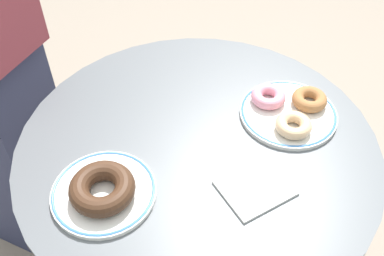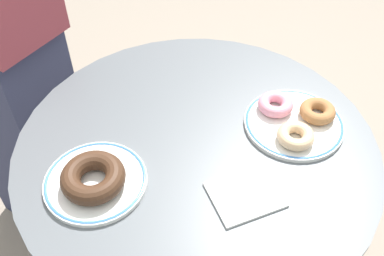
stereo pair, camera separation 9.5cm
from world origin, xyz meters
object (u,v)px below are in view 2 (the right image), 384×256
at_px(donut_pink_frosted, 275,104).
at_px(donut_cinnamon, 318,111).
at_px(plate_right, 294,123).
at_px(donut_glazed, 296,136).
at_px(cafe_table, 196,213).
at_px(plate_left, 96,181).
at_px(paper_napkin, 245,195).
at_px(donut_chocolate, 93,177).

bearing_deg(donut_pink_frosted, donut_cinnamon, -32.14).
height_order(plate_right, donut_glazed, donut_glazed).
xyz_separation_m(cafe_table, donut_pink_frosted, (0.20, 0.04, 0.29)).
bearing_deg(donut_glazed, cafe_table, 161.72).
distance_m(plate_left, donut_pink_frosted, 0.43).
height_order(cafe_table, paper_napkin, paper_napkin).
height_order(plate_left, donut_cinnamon, donut_cinnamon).
relative_size(donut_glazed, paper_napkin, 0.61).
distance_m(donut_chocolate, donut_pink_frosted, 0.44).
height_order(donut_cinnamon, donut_pink_frosted, same).
bearing_deg(donut_glazed, plate_left, 176.44).
distance_m(plate_right, donut_chocolate, 0.45).
bearing_deg(paper_napkin, cafe_table, 106.33).
height_order(plate_left, plate_right, same).
distance_m(donut_cinnamon, donut_glazed, 0.10).
relative_size(cafe_table, plate_left, 3.82).
bearing_deg(donut_pink_frosted, plate_right, -65.72).
distance_m(plate_left, donut_cinnamon, 0.51).
bearing_deg(donut_glazed, plate_right, 63.85).
relative_size(plate_left, donut_chocolate, 1.63).
relative_size(cafe_table, donut_glazed, 9.79).
bearing_deg(cafe_table, plate_right, -3.87).
bearing_deg(paper_napkin, plate_right, 38.95).
distance_m(donut_chocolate, donut_glazed, 0.43).
xyz_separation_m(plate_left, donut_chocolate, (-0.00, -0.01, 0.03)).
bearing_deg(plate_right, donut_pink_frosted, 114.28).
relative_size(cafe_table, donut_pink_frosted, 9.79).
xyz_separation_m(plate_left, donut_glazed, (0.42, -0.03, 0.02)).
distance_m(cafe_table, paper_napkin, 0.32).
bearing_deg(donut_pink_frosted, donut_glazed, -90.94).
relative_size(plate_right, donut_glazed, 2.77).
xyz_separation_m(plate_right, donut_pink_frosted, (-0.02, 0.05, 0.02)).
xyz_separation_m(plate_right, donut_glazed, (-0.02, -0.05, 0.02)).
height_order(donut_pink_frosted, donut_glazed, same).
height_order(donut_cinnamon, donut_glazed, same).
distance_m(plate_right, donut_cinnamon, 0.06).
distance_m(cafe_table, donut_glazed, 0.36).
xyz_separation_m(cafe_table, paper_napkin, (0.05, -0.16, 0.27)).
xyz_separation_m(plate_left, plate_right, (0.45, 0.02, 0.00)).
bearing_deg(donut_chocolate, plate_left, 74.12).
relative_size(donut_chocolate, paper_napkin, 0.96).
bearing_deg(cafe_table, paper_napkin, -73.67).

